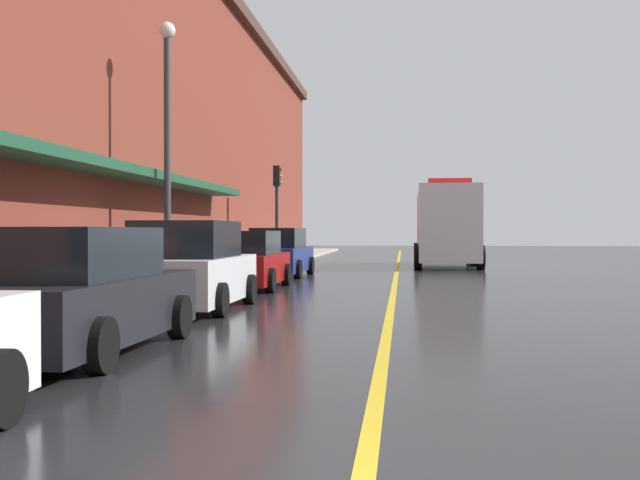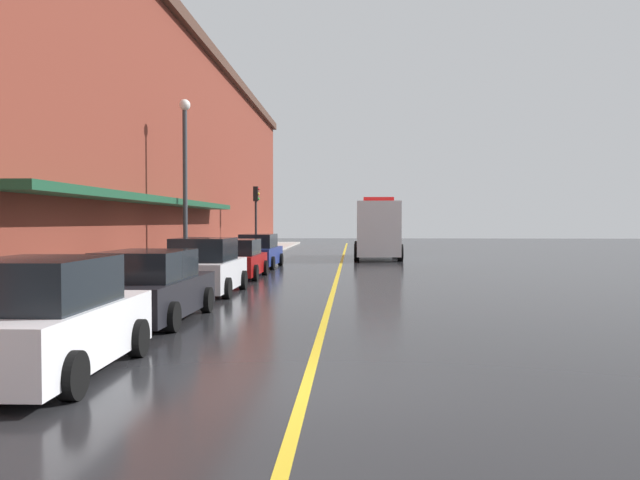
# 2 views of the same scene
# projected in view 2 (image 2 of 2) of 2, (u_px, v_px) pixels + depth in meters

# --- Properties ---
(ground_plane) EXTENTS (112.00, 112.00, 0.00)m
(ground_plane) POSITION_uv_depth(u_px,v_px,m) (341.00, 265.00, 33.77)
(ground_plane) COLOR #232326
(sidewalk_left) EXTENTS (2.40, 70.00, 0.15)m
(sidewalk_left) POSITION_uv_depth(u_px,v_px,m) (223.00, 264.00, 34.09)
(sidewalk_left) COLOR #ADA8A0
(sidewalk_left) RESTS_ON ground
(lane_center_stripe) EXTENTS (0.16, 70.00, 0.01)m
(lane_center_stripe) POSITION_uv_depth(u_px,v_px,m) (341.00, 265.00, 33.77)
(lane_center_stripe) COLOR gold
(lane_center_stripe) RESTS_ON ground
(brick_building_left) EXTENTS (10.83, 64.00, 12.14)m
(brick_building_left) POSITION_uv_depth(u_px,v_px,m) (103.00, 148.00, 33.22)
(brick_building_left) COLOR maroon
(brick_building_left) RESTS_ON ground
(parked_car_0) EXTENTS (2.14, 4.31, 1.76)m
(parked_car_0) POSITION_uv_depth(u_px,v_px,m) (46.00, 321.00, 9.52)
(parked_car_0) COLOR silver
(parked_car_0) RESTS_ON ground
(parked_car_1) EXTENTS (2.19, 4.79, 1.63)m
(parked_car_1) POSITION_uv_depth(u_px,v_px,m) (149.00, 288.00, 14.76)
(parked_car_1) COLOR black
(parked_car_1) RESTS_ON ground
(parked_car_2) EXTENTS (2.13, 4.36, 1.78)m
(parked_car_2) POSITION_uv_depth(u_px,v_px,m) (206.00, 268.00, 20.40)
(parked_car_2) COLOR silver
(parked_car_2) RESTS_ON ground
(parked_car_3) EXTENTS (2.05, 4.49, 1.58)m
(parked_car_3) POSITION_uv_depth(u_px,v_px,m) (238.00, 260.00, 26.16)
(parked_car_3) COLOR maroon
(parked_car_3) RESTS_ON ground
(parked_car_4) EXTENTS (2.05, 4.68, 1.68)m
(parked_car_4) POSITION_uv_depth(u_px,v_px,m) (259.00, 252.00, 32.16)
(parked_car_4) COLOR navy
(parked_car_4) RESTS_ON ground
(box_truck) EXTENTS (2.88, 8.51, 3.71)m
(box_truck) POSITION_uv_depth(u_px,v_px,m) (377.00, 230.00, 40.21)
(box_truck) COLOR silver
(box_truck) RESTS_ON ground
(parking_meter_0) EXTENTS (0.14, 0.18, 1.33)m
(parking_meter_0) POSITION_uv_depth(u_px,v_px,m) (190.00, 255.00, 23.71)
(parking_meter_0) COLOR #4C4C51
(parking_meter_0) RESTS_ON sidewalk_left
(parking_meter_1) EXTENTS (0.14, 0.18, 1.33)m
(parking_meter_1) POSITION_uv_depth(u_px,v_px,m) (149.00, 263.00, 18.96)
(parking_meter_1) COLOR #4C4C51
(parking_meter_1) RESTS_ON sidewalk_left
(street_lamp_left) EXTENTS (0.44, 0.44, 6.94)m
(street_lamp_left) POSITION_uv_depth(u_px,v_px,m) (185.00, 168.00, 25.30)
(street_lamp_left) COLOR #33383D
(street_lamp_left) RESTS_ON sidewalk_left
(traffic_light_near) EXTENTS (0.38, 0.36, 4.30)m
(traffic_light_near) POSITION_uv_depth(u_px,v_px,m) (256.00, 208.00, 39.46)
(traffic_light_near) COLOR #232326
(traffic_light_near) RESTS_ON sidewalk_left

